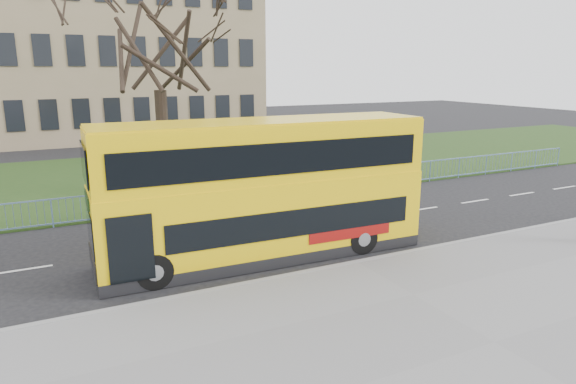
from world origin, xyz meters
name	(u,v)px	position (x,y,z in m)	size (l,w,h in m)	color
ground	(330,249)	(0.00, 0.00, 0.00)	(120.00, 120.00, 0.00)	black
pavement	(494,345)	(0.00, -6.75, 0.06)	(80.00, 10.50, 0.12)	slate
kerb	(357,263)	(0.00, -1.55, 0.07)	(80.00, 0.20, 0.14)	gray
grass_verge	(201,171)	(0.00, 14.30, 0.04)	(80.00, 15.40, 0.08)	#1E3B15
guard_railing	(252,191)	(0.00, 6.60, 0.55)	(40.00, 0.12, 1.10)	#668AB6
bare_tree	(159,69)	(-3.00, 10.00, 5.71)	(7.88, 7.88, 11.26)	black
civic_building	(68,53)	(-5.00, 35.00, 7.00)	(30.00, 15.00, 14.00)	#887756
yellow_bus	(264,186)	(-2.17, 0.39, 2.26)	(10.12, 2.72, 4.21)	yellow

